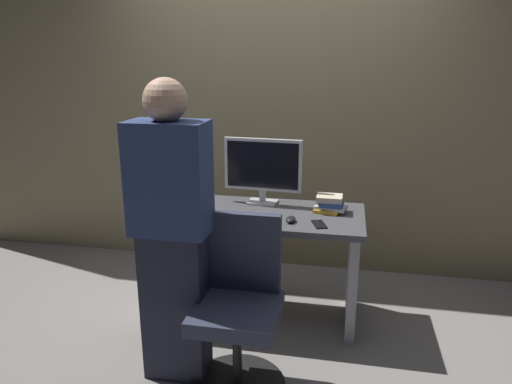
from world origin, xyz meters
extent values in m
plane|color=gray|center=(0.00, 0.00, 0.00)|extent=(9.00, 9.00, 0.00)
cube|color=#8C7F5B|center=(0.00, 0.89, 1.50)|extent=(6.40, 0.10, 3.00)
cube|color=#4C4C51|center=(0.00, 0.00, 0.73)|extent=(1.39, 0.64, 0.04)
cube|color=#B2B2B7|center=(-0.64, 0.00, 0.35)|extent=(0.06, 0.56, 0.71)
cube|color=#B2B2B7|center=(0.64, 0.00, 0.35)|extent=(0.06, 0.56, 0.71)
cylinder|color=black|center=(0.04, -0.79, 0.23)|extent=(0.05, 0.05, 0.39)
cube|color=#33384C|center=(0.04, -0.79, 0.46)|extent=(0.44, 0.44, 0.08)
cube|color=#33384C|center=(0.04, -0.60, 0.72)|extent=(0.40, 0.06, 0.44)
cube|color=#262838|center=(-0.32, -0.72, 0.42)|extent=(0.34, 0.20, 0.85)
cube|color=navy|center=(-0.32, -0.72, 1.14)|extent=(0.40, 0.24, 0.58)
sphere|color=tan|center=(-0.32, -0.72, 1.53)|extent=(0.22, 0.22, 0.22)
cube|color=silver|center=(0.00, 0.19, 0.75)|extent=(0.21, 0.15, 0.02)
cube|color=silver|center=(0.00, 0.19, 0.80)|extent=(0.04, 0.03, 0.08)
cube|color=silver|center=(0.00, 0.19, 1.02)|extent=(0.54, 0.07, 0.36)
cube|color=black|center=(0.00, 0.17, 1.02)|extent=(0.50, 0.04, 0.32)
cube|color=white|center=(-0.07, -0.15, 0.76)|extent=(0.44, 0.15, 0.02)
ellipsoid|color=black|center=(0.24, -0.16, 0.76)|extent=(0.06, 0.10, 0.03)
cylinder|color=white|center=(-0.39, -0.10, 0.79)|extent=(0.06, 0.06, 0.10)
cylinder|color=white|center=(-0.53, 0.11, 0.79)|extent=(0.07, 0.07, 0.08)
cube|color=gold|center=(0.46, 0.08, 0.76)|extent=(0.19, 0.17, 0.02)
cube|color=white|center=(0.48, 0.09, 0.78)|extent=(0.22, 0.16, 0.02)
cube|color=#3359A5|center=(0.48, 0.09, 0.81)|extent=(0.16, 0.14, 0.03)
cube|color=beige|center=(0.46, 0.09, 0.84)|extent=(0.17, 0.14, 0.04)
cube|color=black|center=(0.42, -0.17, 0.75)|extent=(0.11, 0.16, 0.01)
camera|label=1|loc=(0.56, -2.89, 1.73)|focal=32.95mm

